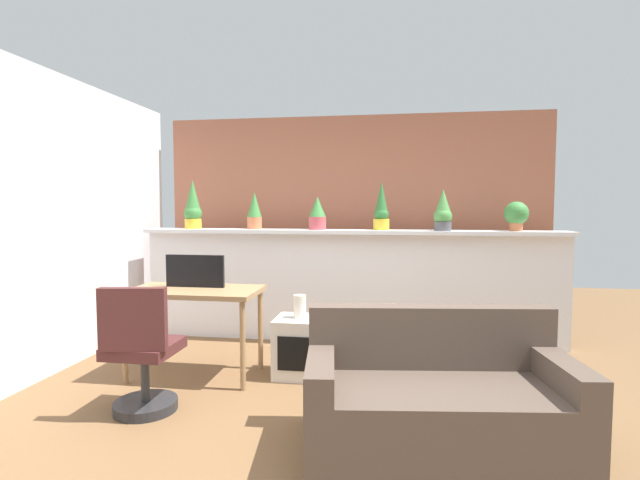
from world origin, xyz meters
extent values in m
plane|color=brown|center=(0.00, 0.00, 0.00)|extent=(12.00, 12.00, 0.00)
cube|color=silver|center=(0.00, 2.00, 0.58)|extent=(4.43, 0.16, 1.16)
cube|color=silver|center=(0.00, 1.96, 1.18)|extent=(4.43, 0.33, 0.04)
cube|color=#AD664C|center=(0.00, 2.60, 1.25)|extent=(4.43, 0.10, 2.50)
cube|color=silver|center=(-2.47, 0.40, 1.30)|extent=(0.12, 4.40, 2.60)
cylinder|color=gold|center=(-1.72, 1.97, 1.26)|extent=(0.18, 0.18, 0.11)
sphere|color=#3D843D|center=(-1.72, 1.97, 1.37)|extent=(0.19, 0.19, 0.19)
cone|color=#3D843D|center=(-1.72, 1.97, 1.57)|extent=(0.16, 0.16, 0.33)
cylinder|color=#C66B42|center=(-1.02, 1.99, 1.27)|extent=(0.16, 0.16, 0.13)
cone|color=#3D843D|center=(-1.02, 1.99, 1.47)|extent=(0.15, 0.15, 0.27)
cylinder|color=#B7474C|center=(-0.33, 1.99, 1.27)|extent=(0.18, 0.18, 0.14)
cone|color=#3D843D|center=(-0.33, 1.99, 1.45)|extent=(0.18, 0.18, 0.22)
cylinder|color=gold|center=(0.35, 2.00, 1.26)|extent=(0.17, 0.17, 0.12)
sphere|color=#2D7033|center=(0.35, 2.00, 1.36)|extent=(0.15, 0.15, 0.15)
cone|color=#2D7033|center=(0.35, 2.00, 1.55)|extent=(0.13, 0.13, 0.31)
cylinder|color=#4C4C51|center=(0.97, 1.93, 1.25)|extent=(0.17, 0.17, 0.09)
sphere|color=#4C9347|center=(0.97, 1.93, 1.35)|extent=(0.18, 0.18, 0.18)
cone|color=#4C9347|center=(0.97, 1.93, 1.50)|extent=(0.15, 0.15, 0.24)
cylinder|color=#C66B42|center=(1.68, 1.97, 1.25)|extent=(0.13, 0.13, 0.09)
sphere|color=#3D843D|center=(1.68, 1.97, 1.38)|extent=(0.23, 0.23, 0.23)
cylinder|color=#99754C|center=(-1.69, 0.51, 0.35)|extent=(0.04, 0.04, 0.71)
cylinder|color=#99754C|center=(-0.69, 0.51, 0.35)|extent=(0.04, 0.04, 0.71)
cylinder|color=#99754C|center=(-1.69, 1.01, 0.35)|extent=(0.04, 0.04, 0.71)
cylinder|color=#99754C|center=(-0.69, 1.01, 0.35)|extent=(0.04, 0.04, 0.71)
cube|color=#99754C|center=(-1.19, 0.76, 0.73)|extent=(1.10, 0.60, 0.04)
cube|color=black|center=(-1.21, 0.84, 0.89)|extent=(0.52, 0.04, 0.28)
cylinder|color=#262628|center=(-1.25, 0.05, 0.04)|extent=(0.44, 0.44, 0.07)
cylinder|color=#333333|center=(-1.25, 0.05, 0.24)|extent=(0.06, 0.06, 0.34)
cube|color=#4C2323|center=(-1.25, 0.05, 0.45)|extent=(0.44, 0.44, 0.08)
cube|color=#4C2323|center=(-1.22, -0.14, 0.70)|extent=(0.45, 0.14, 0.42)
cube|color=silver|center=(-0.31, 0.90, 0.25)|extent=(0.40, 0.40, 0.50)
cube|color=black|center=(-0.31, 0.71, 0.25)|extent=(0.28, 0.04, 0.28)
cylinder|color=silver|center=(-0.31, 0.91, 0.60)|extent=(0.11, 0.11, 0.19)
cube|color=brown|center=(0.75, -0.19, 0.20)|extent=(1.64, 0.95, 0.40)
cube|color=brown|center=(0.71, 0.11, 0.60)|extent=(1.57, 0.35, 0.40)
cube|color=brown|center=(0.05, -0.28, 0.48)|extent=(0.25, 0.77, 0.16)
cube|color=brown|center=(1.44, -0.10, 0.48)|extent=(0.25, 0.77, 0.16)
camera|label=1|loc=(0.47, -2.97, 1.43)|focal=26.48mm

